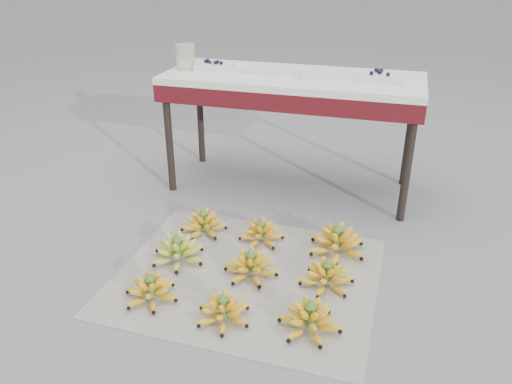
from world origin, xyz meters
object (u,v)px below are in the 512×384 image
(vendor_table, at_px, (292,89))
(tray_right, at_px, (321,74))
(bunch_mid_left, at_px, (178,251))
(bunch_back_right, at_px, (337,242))
(bunch_front_center, at_px, (223,311))
(newspaper_mat, at_px, (247,276))
(bunch_front_left, at_px, (151,290))
(tray_left, at_px, (267,69))
(tray_far_right, at_px, (381,77))
(tray_far_left, at_px, (214,66))
(bunch_mid_right, at_px, (327,276))
(bunch_back_center, at_px, (261,233))
(bunch_front_right, at_px, (310,319))
(bunch_mid_center, at_px, (251,266))
(glass_jar, at_px, (185,57))
(bunch_back_left, at_px, (204,224))

(vendor_table, height_order, tray_right, tray_right)
(bunch_mid_left, distance_m, bunch_back_right, 0.82)
(bunch_front_center, relative_size, bunch_back_right, 0.79)
(newspaper_mat, bearing_deg, bunch_front_left, -140.22)
(vendor_table, height_order, tray_left, tray_left)
(bunch_front_left, distance_m, tray_far_right, 1.75)
(vendor_table, height_order, tray_far_left, tray_far_left)
(bunch_mid_right, xyz_separation_m, bunch_back_right, (0.00, 0.30, 0.01))
(bunch_front_left, xyz_separation_m, vendor_table, (0.33, 1.36, 0.61))
(tray_far_left, xyz_separation_m, tray_right, (0.69, -0.02, -0.00))
(bunch_mid_right, distance_m, tray_far_left, 1.58)
(tray_left, bearing_deg, bunch_back_center, -76.39)
(bunch_front_right, bearing_deg, tray_left, 135.21)
(bunch_front_right, distance_m, tray_left, 1.64)
(bunch_mid_left, relative_size, bunch_back_right, 0.94)
(bunch_back_right, bearing_deg, bunch_back_center, 160.52)
(vendor_table, bearing_deg, newspaper_mat, -88.31)
(bunch_front_right, bearing_deg, newspaper_mat, 163.96)
(newspaper_mat, distance_m, bunch_mid_center, 0.06)
(bunch_back_center, height_order, tray_far_left, tray_far_left)
(vendor_table, bearing_deg, bunch_mid_left, -108.26)
(bunch_mid_left, height_order, tray_far_right, tray_far_right)
(bunch_mid_center, relative_size, bunch_back_right, 0.85)
(bunch_front_left, distance_m, vendor_table, 1.53)
(vendor_table, distance_m, tray_far_right, 0.53)
(bunch_mid_center, height_order, glass_jar, glass_jar)
(bunch_front_left, height_order, glass_jar, glass_jar)
(bunch_mid_right, distance_m, tray_left, 1.40)
(bunch_front_left, xyz_separation_m, glass_jar, (-0.36, 1.33, 0.77))
(newspaper_mat, relative_size, bunch_back_left, 4.85)
(tray_left, bearing_deg, bunch_mid_center, -78.40)
(bunch_front_left, height_order, bunch_back_right, bunch_back_right)
(bunch_back_center, xyz_separation_m, tray_far_right, (0.51, 0.73, 0.72))
(newspaper_mat, xyz_separation_m, tray_right, (0.14, 1.06, 0.77))
(newspaper_mat, xyz_separation_m, vendor_table, (-0.03, 1.06, 0.66))
(bunch_back_right, xyz_separation_m, vendor_table, (-0.42, 0.73, 0.60))
(vendor_table, bearing_deg, bunch_back_center, -89.06)
(newspaper_mat, distance_m, bunch_mid_right, 0.39)
(bunch_front_left, relative_size, tray_far_left, 1.22)
(bunch_front_right, xyz_separation_m, tray_far_right, (0.12, 1.35, 0.71))
(bunch_mid_right, relative_size, bunch_back_right, 0.67)
(bunch_back_left, distance_m, tray_far_left, 1.06)
(bunch_front_left, xyz_separation_m, bunch_mid_center, (0.38, 0.31, 0.00))
(bunch_back_right, xyz_separation_m, tray_right, (-0.25, 0.73, 0.70))
(bunch_mid_center, xyz_separation_m, vendor_table, (-0.05, 1.05, 0.61))
(bunch_mid_left, height_order, glass_jar, glass_jar)
(bunch_front_center, xyz_separation_m, bunch_back_left, (-0.36, 0.67, 0.00))
(bunch_front_right, bearing_deg, tray_far_right, 107.48)
(tray_far_left, bearing_deg, vendor_table, -2.53)
(bunch_front_left, bearing_deg, bunch_back_left, 109.04)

